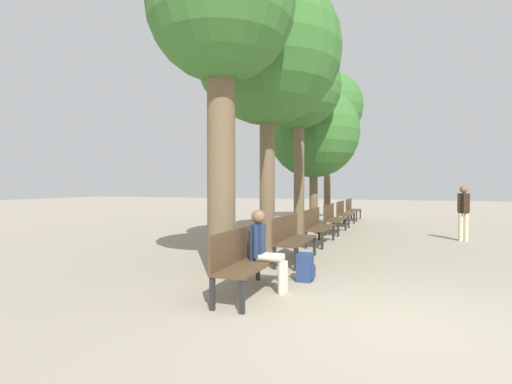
{
  "coord_description": "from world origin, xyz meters",
  "views": [
    {
      "loc": [
        0.11,
        -4.9,
        1.62
      ],
      "look_at": [
        -4.03,
        6.39,
        1.41
      ],
      "focal_mm": 28.0,
      "sensor_mm": 36.0,
      "label": 1
    }
  ],
  "objects": [
    {
      "name": "bench_row_2",
      "position": [
        -2.08,
        5.92,
        0.56
      ],
      "size": [
        0.51,
        1.83,
        0.97
      ],
      "color": "#4C3823",
      "rests_on": "ground_plane"
    },
    {
      "name": "tree_row_3",
      "position": [
        -2.96,
        9.64,
        3.56
      ],
      "size": [
        3.36,
        3.36,
        5.25
      ],
      "color": "brown",
      "rests_on": "ground_plane"
    },
    {
      "name": "person_seated",
      "position": [
        -1.84,
        0.82,
        0.67
      ],
      "size": [
        0.55,
        0.31,
        1.24
      ],
      "color": "beige",
      "rests_on": "ground_plane"
    },
    {
      "name": "backpack",
      "position": [
        -1.41,
        1.68,
        0.23
      ],
      "size": [
        0.28,
        0.31,
        0.46
      ],
      "color": "navy",
      "rests_on": "ground_plane"
    },
    {
      "name": "bench_row_5",
      "position": [
        -2.08,
        13.92,
        0.56
      ],
      "size": [
        0.51,
        1.83,
        0.97
      ],
      "color": "#4C3823",
      "rests_on": "ground_plane"
    },
    {
      "name": "ground_plane",
      "position": [
        0.0,
        0.0,
        0.0
      ],
      "size": [
        80.0,
        80.0,
        0.0
      ],
      "primitive_type": "plane",
      "color": "gray"
    },
    {
      "name": "bench_row_3",
      "position": [
        -2.08,
        8.58,
        0.56
      ],
      "size": [
        0.51,
        1.83,
        0.97
      ],
      "color": "#4C3823",
      "rests_on": "ground_plane"
    },
    {
      "name": "tree_row_0",
      "position": [
        -2.96,
        1.64,
        4.68
      ],
      "size": [
        2.67,
        2.67,
        6.16
      ],
      "color": "brown",
      "rests_on": "ground_plane"
    },
    {
      "name": "bench_row_4",
      "position": [
        -2.08,
        11.25,
        0.56
      ],
      "size": [
        0.51,
        1.83,
        0.97
      ],
      "color": "#4C3823",
      "rests_on": "ground_plane"
    },
    {
      "name": "tree_row_2",
      "position": [
        -2.96,
        7.43,
        4.66
      ],
      "size": [
        2.65,
        2.65,
        6.05
      ],
      "color": "brown",
      "rests_on": "ground_plane"
    },
    {
      "name": "bench_row_0",
      "position": [
        -2.08,
        0.58,
        0.56
      ],
      "size": [
        0.51,
        1.83,
        0.97
      ],
      "color": "#4C3823",
      "rests_on": "ground_plane"
    },
    {
      "name": "bench_row_1",
      "position": [
        -2.08,
        3.25,
        0.56
      ],
      "size": [
        0.51,
        1.83,
        0.97
      ],
      "color": "#4C3823",
      "rests_on": "ground_plane"
    },
    {
      "name": "tree_row_1",
      "position": [
        -2.96,
        4.26,
        4.83
      ],
      "size": [
        3.57,
        3.57,
        6.65
      ],
      "color": "brown",
      "rests_on": "ground_plane"
    },
    {
      "name": "pedestrian_near",
      "position": [
        1.78,
        7.95,
        0.92
      ],
      "size": [
        0.32,
        0.29,
        1.6
      ],
      "color": "beige",
      "rests_on": "ground_plane"
    },
    {
      "name": "tree_row_4",
      "position": [
        -2.96,
        12.49,
        4.98
      ],
      "size": [
        3.06,
        3.06,
        6.55
      ],
      "color": "brown",
      "rests_on": "ground_plane"
    }
  ]
}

